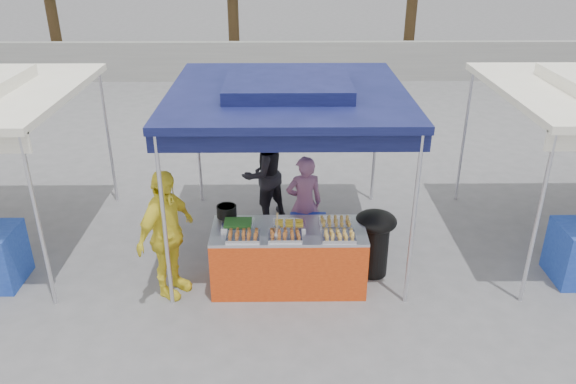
{
  "coord_description": "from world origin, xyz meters",
  "views": [
    {
      "loc": [
        -0.08,
        -6.43,
        4.39
      ],
      "look_at": [
        0.0,
        0.6,
        1.05
      ],
      "focal_mm": 35.0,
      "sensor_mm": 36.0,
      "label": 1
    }
  ],
  "objects_px": {
    "vendor_table": "(289,257)",
    "cooking_pot": "(227,211)",
    "customer_person": "(166,235)",
    "helper_man": "(263,174)",
    "vendor_woman": "(304,204)",
    "wok_burner": "(375,238)"
  },
  "relations": [
    {
      "from": "vendor_table",
      "to": "helper_man",
      "type": "xyz_separation_m",
      "value": [
        -0.39,
        1.9,
        0.38
      ]
    },
    {
      "from": "wok_burner",
      "to": "vendor_woman",
      "type": "bearing_deg",
      "value": 158.69
    },
    {
      "from": "wok_burner",
      "to": "cooking_pot",
      "type": "bearing_deg",
      "value": -167.5
    },
    {
      "from": "cooking_pot",
      "to": "helper_man",
      "type": "xyz_separation_m",
      "value": [
        0.44,
        1.54,
        -0.12
      ]
    },
    {
      "from": "helper_man",
      "to": "vendor_table",
      "type": "bearing_deg",
      "value": 59.98
    },
    {
      "from": "cooking_pot",
      "to": "vendor_woman",
      "type": "distance_m",
      "value": 1.24
    },
    {
      "from": "helper_man",
      "to": "customer_person",
      "type": "height_order",
      "value": "customer_person"
    },
    {
      "from": "vendor_table",
      "to": "helper_man",
      "type": "relative_size",
      "value": 1.24
    },
    {
      "from": "vendor_table",
      "to": "cooking_pot",
      "type": "bearing_deg",
      "value": 156.34
    },
    {
      "from": "wok_burner",
      "to": "customer_person",
      "type": "height_order",
      "value": "customer_person"
    },
    {
      "from": "vendor_table",
      "to": "cooking_pot",
      "type": "relative_size",
      "value": 7.49
    },
    {
      "from": "vendor_table",
      "to": "cooking_pot",
      "type": "distance_m",
      "value": 1.04
    },
    {
      "from": "wok_burner",
      "to": "customer_person",
      "type": "xyz_separation_m",
      "value": [
        -2.72,
        -0.43,
        0.31
      ]
    },
    {
      "from": "cooking_pot",
      "to": "vendor_woman",
      "type": "relative_size",
      "value": 0.18
    },
    {
      "from": "vendor_woman",
      "to": "cooking_pot",
      "type": "bearing_deg",
      "value": 19.38
    },
    {
      "from": "cooking_pot",
      "to": "helper_man",
      "type": "relative_size",
      "value": 0.17
    },
    {
      "from": "cooking_pot",
      "to": "customer_person",
      "type": "bearing_deg",
      "value": -143.72
    },
    {
      "from": "customer_person",
      "to": "helper_man",
      "type": "bearing_deg",
      "value": -0.5
    },
    {
      "from": "vendor_table",
      "to": "vendor_woman",
      "type": "height_order",
      "value": "vendor_woman"
    },
    {
      "from": "cooking_pot",
      "to": "customer_person",
      "type": "relative_size",
      "value": 0.15
    },
    {
      "from": "wok_burner",
      "to": "customer_person",
      "type": "distance_m",
      "value": 2.77
    },
    {
      "from": "vendor_table",
      "to": "helper_man",
      "type": "height_order",
      "value": "helper_man"
    }
  ]
}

